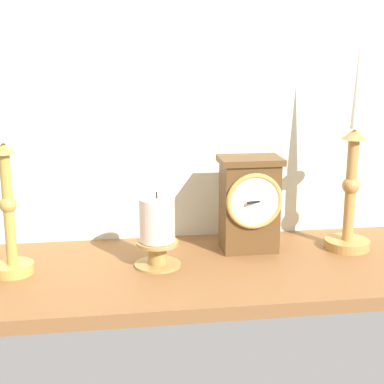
# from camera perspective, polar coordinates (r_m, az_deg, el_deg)

# --- Properties ---
(ground_plane) EXTENTS (1.00, 0.36, 0.02)m
(ground_plane) POSITION_cam_1_polar(r_m,az_deg,el_deg) (1.09, 0.08, -7.73)
(ground_plane) COLOR brown
(back_wall) EXTENTS (1.20, 0.02, 0.65)m
(back_wall) POSITION_cam_1_polar(r_m,az_deg,el_deg) (1.20, -1.22, 10.78)
(back_wall) COLOR silver
(back_wall) RESTS_ON ground_plane
(mantel_clock) EXTENTS (0.12, 0.10, 0.19)m
(mantel_clock) POSITION_cam_1_polar(r_m,az_deg,el_deg) (1.15, 5.59, -1.07)
(mantel_clock) COLOR brown
(mantel_clock) RESTS_ON ground_plane
(candlestick_tall_left) EXTENTS (0.07, 0.07, 0.38)m
(candlestick_tall_left) POSITION_cam_1_polar(r_m,az_deg,el_deg) (1.06, -17.39, -0.32)
(candlestick_tall_left) COLOR #BA9844
(candlestick_tall_left) RESTS_ON ground_plane
(candlestick_tall_center) EXTENTS (0.09, 0.09, 0.42)m
(candlestick_tall_center) POSITION_cam_1_polar(r_m,az_deg,el_deg) (1.18, 15.11, 0.86)
(candlestick_tall_center) COLOR #B98544
(candlestick_tall_center) RESTS_ON ground_plane
(pillar_candle_front) EXTENTS (0.09, 0.09, 0.14)m
(pillar_candle_front) POSITION_cam_1_polar(r_m,az_deg,el_deg) (1.07, -3.38, -3.75)
(pillar_candle_front) COLOR #AA8545
(pillar_candle_front) RESTS_ON ground_plane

